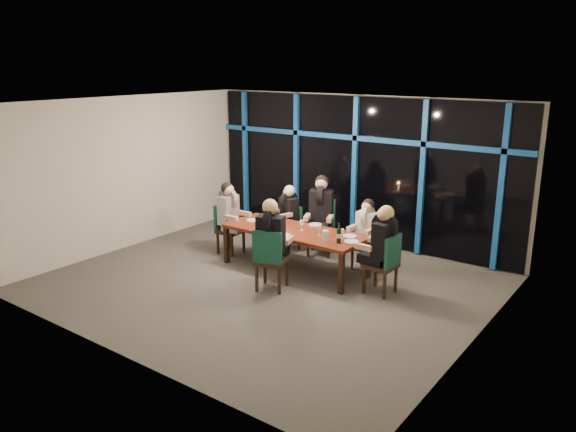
{
  "coord_description": "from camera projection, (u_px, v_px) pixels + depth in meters",
  "views": [
    {
      "loc": [
        5.53,
        -6.94,
        3.64
      ],
      "look_at": [
        0.0,
        0.6,
        1.05
      ],
      "focal_mm": 35.0,
      "sensor_mm": 36.0,
      "label": 1
    }
  ],
  "objects": [
    {
      "name": "window_wall",
      "position": [
        356.0,
        168.0,
        11.37
      ],
      "size": [
        6.86,
        0.43,
        2.94
      ],
      "color": "black",
      "rests_on": "ground"
    },
    {
      "name": "chair_end_left",
      "position": [
        227.0,
        226.0,
        10.92
      ],
      "size": [
        0.46,
        0.46,
        0.96
      ],
      "rotation": [
        0.0,
        0.0,
        1.6
      ],
      "color": "black",
      "rests_on": "ground"
    },
    {
      "name": "wine_glass_e",
      "position": [
        342.0,
        232.0,
        9.43
      ],
      "size": [
        0.06,
        0.06,
        0.16
      ],
      "color": "silver",
      "rests_on": "dining_table"
    },
    {
      "name": "chair_end_right",
      "position": [
        386.0,
        261.0,
        8.93
      ],
      "size": [
        0.49,
        0.49,
        1.0
      ],
      "rotation": [
        0.0,
        0.0,
        4.67
      ],
      "color": "black",
      "rests_on": "ground"
    },
    {
      "name": "water_pitcher",
      "position": [
        325.0,
        236.0,
        9.28
      ],
      "size": [
        0.12,
        0.1,
        0.19
      ],
      "rotation": [
        0.0,
        0.0,
        -0.31
      ],
      "color": "silver",
      "rests_on": "dining_table"
    },
    {
      "name": "dining_table",
      "position": [
        295.0,
        234.0,
        9.96
      ],
      "size": [
        2.6,
        1.0,
        0.75
      ],
      "color": "maroon",
      "rests_on": "ground"
    },
    {
      "name": "plate_near_mid",
      "position": [
        283.0,
        235.0,
        9.61
      ],
      "size": [
        0.24,
        0.24,
        0.01
      ],
      "primitive_type": "cylinder",
      "color": "white",
      "rests_on": "dining_table"
    },
    {
      "name": "room",
      "position": [
        266.0,
        165.0,
        8.98
      ],
      "size": [
        7.04,
        7.0,
        3.02
      ],
      "color": "#5B5650",
      "rests_on": "ground"
    },
    {
      "name": "plate_end_right",
      "position": [
        352.0,
        242.0,
        9.27
      ],
      "size": [
        0.24,
        0.24,
        0.01
      ],
      "primitive_type": "cylinder",
      "color": "white",
      "rests_on": "dining_table"
    },
    {
      "name": "diner_end_left",
      "position": [
        230.0,
        208.0,
        10.78
      ],
      "size": [
        0.6,
        0.49,
        0.94
      ],
      "rotation": [
        0.0,
        0.0,
        1.6
      ],
      "color": "black",
      "rests_on": "ground"
    },
    {
      "name": "plate_far_left",
      "position": [
        265.0,
        218.0,
        10.64
      ],
      "size": [
        0.24,
        0.24,
        0.01
      ],
      "primitive_type": "cylinder",
      "color": "white",
      "rests_on": "dining_table"
    },
    {
      "name": "wine_glass_d",
      "position": [
        266.0,
        215.0,
        10.37
      ],
      "size": [
        0.07,
        0.07,
        0.19
      ],
      "color": "silver",
      "rests_on": "dining_table"
    },
    {
      "name": "chair_near_mid",
      "position": [
        270.0,
        257.0,
        9.06
      ],
      "size": [
        0.61,
        0.61,
        1.05
      ],
      "rotation": [
        0.0,
        0.0,
        3.46
      ],
      "color": "black",
      "rests_on": "ground"
    },
    {
      "name": "plate_far_mid",
      "position": [
        315.0,
        225.0,
        10.23
      ],
      "size": [
        0.24,
        0.24,
        0.01
      ],
      "primitive_type": "cylinder",
      "color": "white",
      "rests_on": "dining_table"
    },
    {
      "name": "diner_end_right",
      "position": [
        382.0,
        236.0,
        8.87
      ],
      "size": [
        0.63,
        0.51,
        0.98
      ],
      "rotation": [
        0.0,
        0.0,
        4.67
      ],
      "color": "black",
      "rests_on": "ground"
    },
    {
      "name": "chair_far_mid",
      "position": [
        321.0,
        224.0,
        10.89
      ],
      "size": [
        0.64,
        0.64,
        1.06
      ],
      "rotation": [
        0.0,
        0.0,
        0.4
      ],
      "color": "black",
      "rests_on": "ground"
    },
    {
      "name": "diner_far_right",
      "position": [
        366.0,
        224.0,
        9.96
      ],
      "size": [
        0.44,
        0.55,
        0.86
      ],
      "rotation": [
        0.0,
        0.0,
        -0.01
      ],
      "color": "silver",
      "rests_on": "ground"
    },
    {
      "name": "wine_glass_b",
      "position": [
        302.0,
        223.0,
        9.88
      ],
      "size": [
        0.07,
        0.07,
        0.18
      ],
      "color": "silver",
      "rests_on": "dining_table"
    },
    {
      "name": "wine_bottle",
      "position": [
        339.0,
        235.0,
        9.19
      ],
      "size": [
        0.08,
        0.08,
        0.34
      ],
      "rotation": [
        0.0,
        0.0,
        -0.28
      ],
      "color": "black",
      "rests_on": "dining_table"
    },
    {
      "name": "plate_end_left",
      "position": [
        253.0,
        220.0,
        10.51
      ],
      "size": [
        0.24,
        0.24,
        0.01
      ],
      "primitive_type": "cylinder",
      "color": "white",
      "rests_on": "dining_table"
    },
    {
      "name": "diner_far_left",
      "position": [
        288.0,
        208.0,
        10.96
      ],
      "size": [
        0.51,
        0.6,
        0.87
      ],
      "rotation": [
        0.0,
        0.0,
        -0.24
      ],
      "color": "black",
      "rests_on": "ground"
    },
    {
      "name": "wine_glass_c",
      "position": [
        319.0,
        228.0,
        9.58
      ],
      "size": [
        0.07,
        0.07,
        0.18
      ],
      "color": "silver",
      "rests_on": "dining_table"
    },
    {
      "name": "diner_far_mid",
      "position": [
        321.0,
        204.0,
        10.69
      ],
      "size": [
        0.66,
        0.73,
        1.03
      ],
      "rotation": [
        0.0,
        0.0,
        0.4
      ],
      "color": "black",
      "rests_on": "ground"
    },
    {
      "name": "tea_light",
      "position": [
        278.0,
        231.0,
        9.81
      ],
      "size": [
        0.05,
        0.05,
        0.03
      ],
      "primitive_type": "cylinder",
      "color": "#F39A49",
      "rests_on": "dining_table"
    },
    {
      "name": "chair_far_left",
      "position": [
        290.0,
        225.0,
        11.1
      ],
      "size": [
        0.5,
        0.5,
        0.9
      ],
      "rotation": [
        0.0,
        0.0,
        -0.24
      ],
      "color": "black",
      "rests_on": "ground"
    },
    {
      "name": "plate_far_right",
      "position": [
        350.0,
        236.0,
        9.55
      ],
      "size": [
        0.24,
        0.24,
        0.01
      ],
      "primitive_type": "cylinder",
      "color": "white",
      "rests_on": "dining_table"
    },
    {
      "name": "diner_near_mid",
      "position": [
        272.0,
        231.0,
        9.03
      ],
      "size": [
        0.62,
        0.71,
        1.02
      ],
      "rotation": [
        0.0,
        0.0,
        3.46
      ],
      "color": "black",
      "rests_on": "ground"
    },
    {
      "name": "wine_glass_a",
      "position": [
        281.0,
        222.0,
        10.03
      ],
      "size": [
        0.06,
        0.06,
        0.16
      ],
      "color": "silver",
      "rests_on": "dining_table"
    },
    {
      "name": "chair_far_right",
      "position": [
        367.0,
        242.0,
        10.12
      ],
      "size": [
        0.41,
        0.41,
        0.88
      ],
      "rotation": [
        0.0,
        0.0,
        -0.01
      ],
      "color": "black",
      "rests_on": "ground"
    }
  ]
}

